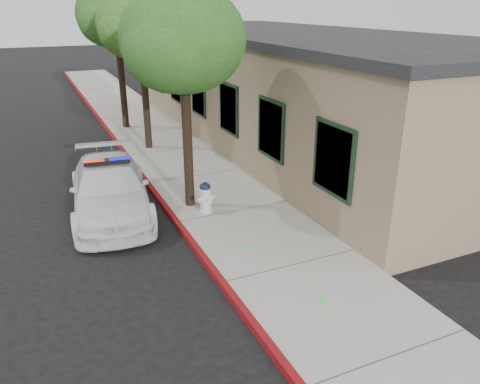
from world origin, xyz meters
name	(u,v)px	position (x,y,z in m)	size (l,w,h in m)	color
ground	(221,289)	(0.00, 0.00, 0.00)	(120.00, 120.00, 0.00)	black
sidewalk	(234,214)	(1.60, 3.00, 0.07)	(3.20, 60.00, 0.15)	gray
red_curb	(178,224)	(0.06, 3.00, 0.08)	(0.14, 60.00, 0.16)	maroon
clapboard_building	(291,87)	(6.69, 9.00, 2.13)	(7.30, 20.89, 4.24)	#9F8668
police_car	(110,189)	(-1.28, 4.54, 0.70)	(2.49, 4.97, 1.51)	white
fire_hydrant	(205,197)	(0.92, 3.29, 0.56)	(0.47, 0.41, 0.82)	silver
street_tree_near	(184,44)	(0.71, 3.90, 4.30)	(3.11, 3.04, 5.56)	black
street_tree_mid	(140,27)	(1.04, 9.74, 4.45)	(3.02, 3.06, 5.70)	black
street_tree_far	(117,18)	(0.93, 13.18, 4.67)	(3.32, 3.19, 6.01)	black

